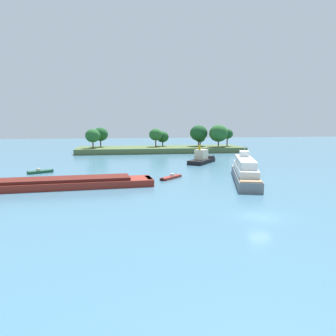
{
  "coord_description": "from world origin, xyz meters",
  "views": [
    {
      "loc": [
        -16.21,
        -34.04,
        10.63
      ],
      "look_at": [
        -5.17,
        33.51,
        1.2
      ],
      "focal_mm": 35.0,
      "sensor_mm": 36.0,
      "label": 1
    }
  ],
  "objects_px": {
    "small_motorboat": "(171,177)",
    "tugboat": "(202,159)",
    "fishing_skiff": "(40,172)",
    "cargo_barge": "(37,183)",
    "white_riverboat": "(245,171)"
  },
  "relations": [
    {
      "from": "small_motorboat",
      "to": "tugboat",
      "type": "xyz_separation_m",
      "value": [
        12.39,
        22.98,
        0.97
      ]
    },
    {
      "from": "tugboat",
      "to": "fishing_skiff",
      "type": "xyz_separation_m",
      "value": [
        -38.82,
        -11.34,
        -0.94
      ]
    },
    {
      "from": "cargo_barge",
      "to": "white_riverboat",
      "type": "relative_size",
      "value": 1.63
    },
    {
      "from": "tugboat",
      "to": "white_riverboat",
      "type": "xyz_separation_m",
      "value": [
        0.59,
        -27.81,
        0.62
      ]
    },
    {
      "from": "tugboat",
      "to": "cargo_barge",
      "type": "bearing_deg",
      "value": -140.76
    },
    {
      "from": "white_riverboat",
      "to": "fishing_skiff",
      "type": "height_order",
      "value": "white_riverboat"
    },
    {
      "from": "small_motorboat",
      "to": "tugboat",
      "type": "relative_size",
      "value": 0.47
    },
    {
      "from": "tugboat",
      "to": "white_riverboat",
      "type": "bearing_deg",
      "value": -88.78
    },
    {
      "from": "small_motorboat",
      "to": "fishing_skiff",
      "type": "distance_m",
      "value": 28.89
    },
    {
      "from": "cargo_barge",
      "to": "fishing_skiff",
      "type": "bearing_deg",
      "value": 100.38
    },
    {
      "from": "cargo_barge",
      "to": "white_riverboat",
      "type": "xyz_separation_m",
      "value": [
        36.17,
        1.25,
        0.95
      ]
    },
    {
      "from": "small_motorboat",
      "to": "white_riverboat",
      "type": "relative_size",
      "value": 0.23
    },
    {
      "from": "cargo_barge",
      "to": "tugboat",
      "type": "bearing_deg",
      "value": 39.24
    },
    {
      "from": "cargo_barge",
      "to": "fishing_skiff",
      "type": "distance_m",
      "value": 18.03
    },
    {
      "from": "tugboat",
      "to": "cargo_barge",
      "type": "height_order",
      "value": "cargo_barge"
    }
  ]
}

